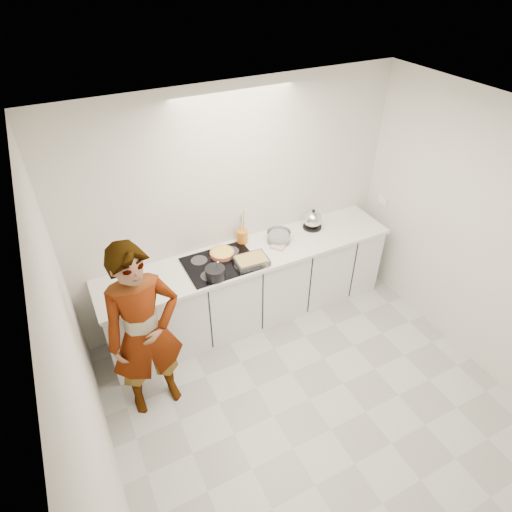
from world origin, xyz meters
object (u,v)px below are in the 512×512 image
kettle (313,220)px  saucepan (215,273)px  utensil_crock (242,237)px  cook (145,333)px  hob (221,263)px  tart_dish (222,253)px  mixing_bowl (279,237)px  baking_dish (251,261)px

kettle → saucepan: bearing=-165.8°
utensil_crock → cook: size_ratio=0.08×
hob → kettle: size_ratio=2.62×
kettle → utensil_crock: size_ratio=1.83×
tart_dish → utensil_crock: (0.29, 0.13, 0.04)m
utensil_crock → cook: bearing=-147.8°
mixing_bowl → hob: bearing=-173.1°
mixing_bowl → utensil_crock: 0.40m
hob → kettle: 1.22m
utensil_crock → hob: bearing=-145.9°
kettle → utensil_crock: 0.85m
hob → saucepan: 0.24m
baking_dish → mixing_bowl: mixing_bowl is taller
baking_dish → tart_dish: bearing=127.7°
mixing_bowl → utensil_crock: size_ratio=2.22×
hob → cook: cook is taller
baking_dish → utensil_crock: size_ratio=2.32×
tart_dish → mixing_bowl: (0.66, -0.03, 0.02)m
saucepan → cook: (-0.81, -0.39, -0.08)m
hob → baking_dish: size_ratio=2.07×
kettle → tart_dish: bearing=-178.4°
tart_dish → utensil_crock: 0.32m
tart_dish → kettle: size_ratio=1.23×
hob → cook: 1.11m
utensil_crock → cook: 1.55m
baking_dish → utensil_crock: 0.41m
hob → baking_dish: (0.28, -0.15, 0.04)m
hob → tart_dish: tart_dish is taller
kettle → baking_dish: bearing=-162.1°
baking_dish → kettle: kettle is taller
hob → tart_dish: 0.14m
mixing_bowl → baking_dish: bearing=-152.3°
saucepan → utensil_crock: bearing=41.2°
hob → mixing_bowl: (0.73, 0.09, 0.05)m
tart_dish → kettle: (1.13, 0.03, 0.07)m
hob → tart_dish: bearing=59.2°
hob → saucepan: size_ratio=3.39×
hob → tart_dish: size_ratio=2.13×
hob → saucepan: (-0.13, -0.19, 0.06)m
saucepan → kettle: kettle is taller
tart_dish → cook: size_ratio=0.19×
kettle → hob: bearing=-172.9°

